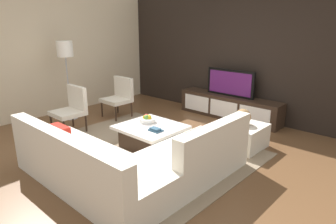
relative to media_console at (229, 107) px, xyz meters
The scene contains 15 objects.
ground_plane 2.41m from the media_console, 90.00° to the right, with size 14.00×14.00×0.00m, color brown.
feature_wall_back 1.19m from the media_console, 90.00° to the left, with size 6.40×0.12×2.80m, color black.
side_wall_left 4.05m from the media_console, 145.54° to the right, with size 0.12×5.20×2.80m, color beige.
area_rug 2.41m from the media_console, 92.39° to the right, with size 3.42×2.53×0.01m, color gray.
media_console is the anchor object (origin of this frame).
television 0.54m from the media_console, 90.00° to the left, with size 1.12×0.06×0.57m.
sectional_couch 3.32m from the media_console, 81.13° to the right, with size 2.43×2.32×0.80m.
coffee_table 2.30m from the media_console, 92.49° to the right, with size 1.00×0.94×0.38m.
accent_chair_near 3.29m from the media_console, 123.04° to the right, with size 0.56×0.54×0.87m.
floor_lamp 3.66m from the media_console, 136.89° to the right, with size 0.33×0.33×1.67m.
ottoman 1.61m from the media_console, 50.97° to the right, with size 0.70×0.70×0.40m, color silver.
fruit_bowl 2.22m from the media_console, 97.34° to the right, with size 0.28×0.28×0.14m.
accent_chair_far 2.43m from the media_console, 140.95° to the right, with size 0.57×0.52×0.87m.
decorative_ball 1.63m from the media_console, 50.97° to the right, with size 0.26×0.26×0.26m, color #997247.
book_stack 2.42m from the media_console, 86.95° to the right, with size 0.21×0.15×0.05m.
Camera 1 is at (3.28, -3.17, 2.03)m, focal length 32.01 mm.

